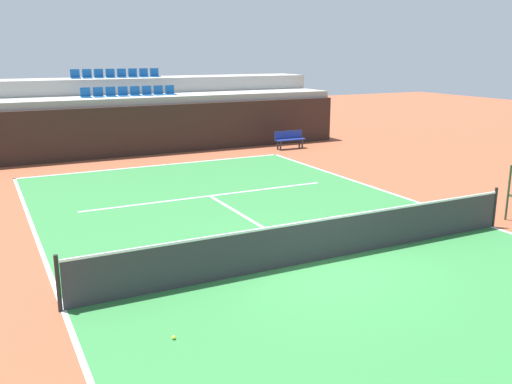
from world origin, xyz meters
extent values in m
plane|color=brown|center=(0.00, 0.00, 0.00)|extent=(80.00, 80.00, 0.00)
cube|color=#2D7238|center=(0.00, 0.00, 0.01)|extent=(11.00, 24.00, 0.01)
cube|color=white|center=(0.00, 11.95, 0.01)|extent=(11.00, 0.10, 0.00)
cube|color=white|center=(-5.45, 0.00, 0.01)|extent=(0.10, 24.00, 0.00)
cube|color=white|center=(5.45, 0.00, 0.01)|extent=(0.10, 24.00, 0.00)
cube|color=white|center=(0.00, 6.40, 0.01)|extent=(8.26, 0.10, 0.00)
cube|color=white|center=(0.00, 3.20, 0.01)|extent=(0.10, 6.40, 0.00)
cube|color=black|center=(0.00, 14.60, 1.11)|extent=(20.18, 0.30, 2.21)
cube|color=#9E9E99|center=(0.00, 15.95, 1.27)|extent=(20.18, 2.40, 2.54)
cube|color=#9E9E99|center=(0.00, 18.35, 1.64)|extent=(20.18, 2.40, 3.27)
cube|color=#145193|center=(-1.97, 15.95, 2.56)|extent=(0.44, 0.44, 0.04)
cube|color=#145193|center=(-1.97, 16.15, 2.78)|extent=(0.44, 0.04, 0.40)
cube|color=#145193|center=(-1.40, 15.95, 2.56)|extent=(0.44, 0.44, 0.04)
cube|color=#145193|center=(-1.40, 16.15, 2.78)|extent=(0.44, 0.04, 0.40)
cube|color=#145193|center=(-0.84, 15.95, 2.56)|extent=(0.44, 0.44, 0.04)
cube|color=#145193|center=(-0.84, 16.15, 2.78)|extent=(0.44, 0.04, 0.40)
cube|color=#145193|center=(-0.28, 15.95, 2.56)|extent=(0.44, 0.44, 0.04)
cube|color=#145193|center=(-0.28, 16.15, 2.78)|extent=(0.44, 0.04, 0.40)
cube|color=#145193|center=(0.28, 15.95, 2.56)|extent=(0.44, 0.44, 0.04)
cube|color=#145193|center=(0.28, 16.15, 2.78)|extent=(0.44, 0.04, 0.40)
cube|color=#145193|center=(0.84, 15.95, 2.56)|extent=(0.44, 0.44, 0.04)
cube|color=#145193|center=(0.84, 16.15, 2.78)|extent=(0.44, 0.04, 0.40)
cube|color=#145193|center=(1.40, 15.95, 2.56)|extent=(0.44, 0.44, 0.04)
cube|color=#145193|center=(1.40, 16.15, 2.78)|extent=(0.44, 0.04, 0.40)
cube|color=#145193|center=(1.97, 15.95, 2.56)|extent=(0.44, 0.44, 0.04)
cube|color=#145193|center=(1.97, 16.15, 2.78)|extent=(0.44, 0.04, 0.40)
cube|color=#145193|center=(-1.97, 18.35, 3.29)|extent=(0.44, 0.44, 0.04)
cube|color=#145193|center=(-1.97, 18.55, 3.51)|extent=(0.44, 0.04, 0.40)
cube|color=#145193|center=(-1.40, 18.35, 3.29)|extent=(0.44, 0.44, 0.04)
cube|color=#145193|center=(-1.40, 18.55, 3.51)|extent=(0.44, 0.04, 0.40)
cube|color=#145193|center=(-0.84, 18.35, 3.29)|extent=(0.44, 0.44, 0.04)
cube|color=#145193|center=(-0.84, 18.55, 3.51)|extent=(0.44, 0.04, 0.40)
cube|color=#145193|center=(-0.28, 18.35, 3.29)|extent=(0.44, 0.44, 0.04)
cube|color=#145193|center=(-0.28, 18.55, 3.51)|extent=(0.44, 0.04, 0.40)
cube|color=#145193|center=(0.28, 18.35, 3.29)|extent=(0.44, 0.44, 0.04)
cube|color=#145193|center=(0.28, 18.55, 3.51)|extent=(0.44, 0.04, 0.40)
cube|color=#145193|center=(0.84, 18.35, 3.29)|extent=(0.44, 0.44, 0.04)
cube|color=#145193|center=(0.84, 18.55, 3.51)|extent=(0.44, 0.04, 0.40)
cube|color=#145193|center=(1.40, 18.35, 3.29)|extent=(0.44, 0.44, 0.04)
cube|color=#145193|center=(1.40, 18.55, 3.51)|extent=(0.44, 0.04, 0.40)
cube|color=#145193|center=(1.97, 18.35, 3.29)|extent=(0.44, 0.44, 0.04)
cube|color=#145193|center=(1.97, 18.55, 3.51)|extent=(0.44, 0.04, 0.40)
cylinder|color=black|center=(-5.50, 0.00, 0.55)|extent=(0.08, 0.08, 1.07)
cylinder|color=black|center=(5.50, 0.00, 0.55)|extent=(0.08, 0.08, 1.07)
cube|color=#333338|center=(0.00, 0.00, 0.47)|extent=(10.90, 0.02, 0.92)
cube|color=white|center=(0.00, 0.00, 0.96)|extent=(10.90, 0.04, 0.05)
cylinder|color=#334C2D|center=(6.35, 0.30, 0.78)|extent=(0.06, 0.06, 1.55)
cube|color=navy|center=(6.84, 13.02, 0.45)|extent=(1.50, 0.40, 0.05)
cube|color=navy|center=(6.84, 13.20, 0.67)|extent=(1.50, 0.04, 0.36)
cube|color=#2D2D33|center=(6.24, 12.88, 0.21)|extent=(0.06, 0.06, 0.42)
cube|color=#2D2D33|center=(7.44, 12.88, 0.21)|extent=(0.06, 0.06, 0.42)
cube|color=#2D2D33|center=(6.24, 13.16, 0.21)|extent=(0.06, 0.06, 0.42)
cube|color=#2D2D33|center=(7.44, 13.16, 0.21)|extent=(0.06, 0.06, 0.42)
sphere|color=#CCE033|center=(-4.01, -1.89, 0.04)|extent=(0.07, 0.07, 0.07)
camera|label=1|loc=(-6.49, -9.74, 4.53)|focal=38.97mm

